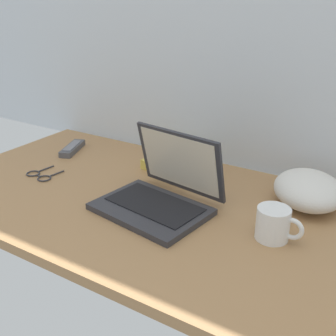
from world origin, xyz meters
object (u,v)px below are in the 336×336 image
object	(u,v)px
coffee_mug	(274,224)
book_stack	(177,162)
eyeglasses	(40,175)
cushion	(308,190)
remote_control_far	(72,148)
laptop	(161,192)

from	to	relation	value
coffee_mug	book_stack	world-z (taller)	coffee_mug
eyeglasses	cushion	bearing A→B (deg)	18.38
eyeglasses	book_stack	bearing A→B (deg)	38.92
coffee_mug	remote_control_far	bearing A→B (deg)	167.50
laptop	book_stack	world-z (taller)	laptop
laptop	cushion	bearing A→B (deg)	32.94
laptop	coffee_mug	xyz separation A→B (m)	(0.33, 0.00, -0.00)
remote_control_far	cushion	distance (m)	0.91
eyeglasses	cushion	xyz separation A→B (m)	(0.83, 0.28, 0.04)
laptop	eyeglasses	bearing A→B (deg)	-174.97
book_stack	cushion	world-z (taller)	cushion
remote_control_far	eyeglasses	world-z (taller)	remote_control_far
cushion	book_stack	bearing A→B (deg)	177.15
remote_control_far	book_stack	world-z (taller)	book_stack
coffee_mug	book_stack	distance (m)	0.50
coffee_mug	eyeglasses	xyz separation A→B (m)	(-0.80, -0.05, -0.04)
remote_control_far	book_stack	distance (m)	0.45
remote_control_far	cushion	size ratio (longest dim) A/B	0.71
remote_control_far	cushion	bearing A→B (deg)	2.23
laptop	remote_control_far	bearing A→B (deg)	159.93
laptop	coffee_mug	bearing A→B (deg)	0.68
book_stack	laptop	bearing A→B (deg)	-69.14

